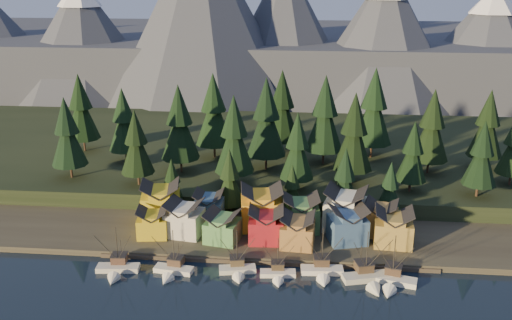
# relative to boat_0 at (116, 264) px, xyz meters

# --- Properties ---
(ground) EXTENTS (500.00, 500.00, 0.00)m
(ground) POSITION_rel_boat_0_xyz_m (33.81, -7.97, -2.31)
(ground) COLOR black
(ground) RESTS_ON ground
(shore_strip) EXTENTS (400.00, 50.00, 1.50)m
(shore_strip) POSITION_rel_boat_0_xyz_m (33.81, 32.03, -1.56)
(shore_strip) COLOR #322C24
(shore_strip) RESTS_ON ground
(hillside) EXTENTS (420.00, 100.00, 6.00)m
(hillside) POSITION_rel_boat_0_xyz_m (33.81, 82.03, 0.69)
(hillside) COLOR black
(hillside) RESTS_ON ground
(dock) EXTENTS (80.00, 4.00, 1.00)m
(dock) POSITION_rel_boat_0_xyz_m (33.81, 8.53, -1.81)
(dock) COLOR #4A3F35
(dock) RESTS_ON ground
(mountain_ridge) EXTENTS (560.00, 190.00, 90.00)m
(mountain_ridge) POSITION_rel_boat_0_xyz_m (29.61, 205.62, 23.74)
(mountain_ridge) COLOR #444857
(mountain_ridge) RESTS_ON ground
(boat_0) EXTENTS (10.18, 10.94, 11.97)m
(boat_0) POSITION_rel_boat_0_xyz_m (0.00, 0.00, 0.00)
(boat_0) COLOR beige
(boat_0) RESTS_ON ground
(boat_1) EXTENTS (9.47, 10.07, 11.45)m
(boat_1) POSITION_rel_boat_0_xyz_m (12.71, 0.66, -0.05)
(boat_1) COLOR silver
(boat_1) RESTS_ON ground
(boat_2) EXTENTS (9.02, 9.61, 11.21)m
(boat_2) POSITION_rel_boat_0_xyz_m (27.60, 2.21, -0.06)
(boat_2) COLOR silver
(boat_2) RESTS_ON ground
(boat_3) EXTENTS (8.46, 9.10, 10.12)m
(boat_3) POSITION_rel_boat_0_xyz_m (36.84, 1.40, -0.34)
(boat_3) COLOR white
(boat_3) RESTS_ON ground
(boat_4) EXTENTS (10.04, 10.83, 12.17)m
(boat_4) POSITION_rel_boat_0_xyz_m (46.82, 3.38, 0.07)
(boat_4) COLOR white
(boat_4) RESTS_ON ground
(boat_5) EXTENTS (11.58, 12.13, 12.92)m
(boat_5) POSITION_rel_boat_0_xyz_m (56.96, 1.08, 0.15)
(boat_5) COLOR beige
(boat_5) RESTS_ON ground
(boat_6) EXTENTS (11.46, 12.00, 12.38)m
(boat_6) POSITION_rel_boat_0_xyz_m (61.87, 0.53, 0.00)
(boat_6) COLOR silver
(boat_6) RESTS_ON ground
(house_front_0) EXTENTS (8.39, 8.04, 7.51)m
(house_front_0) POSITION_rel_boat_0_xyz_m (4.21, 16.44, 3.13)
(house_front_0) COLOR gold
(house_front_0) RESTS_ON shore_strip
(house_front_1) EXTENTS (9.95, 9.65, 9.11)m
(house_front_1) POSITION_rel_boat_0_xyz_m (12.03, 18.09, 3.97)
(house_front_1) COLOR beige
(house_front_1) RESTS_ON shore_strip
(house_front_2) EXTENTS (9.43, 9.48, 7.81)m
(house_front_2) POSITION_rel_boat_0_xyz_m (22.18, 15.42, 3.30)
(house_front_2) COLOR #4C8648
(house_front_2) RESTS_ON shore_strip
(house_front_3) EXTENTS (8.92, 8.54, 8.70)m
(house_front_3) POSITION_rel_boat_0_xyz_m (33.00, 16.47, 3.76)
(house_front_3) COLOR maroon
(house_front_3) RESTS_ON shore_strip
(house_front_4) EXTENTS (8.57, 9.15, 8.15)m
(house_front_4) POSITION_rel_boat_0_xyz_m (40.86, 14.75, 3.47)
(house_front_4) COLOR olive
(house_front_4) RESTS_ON shore_strip
(house_front_5) EXTENTS (10.58, 10.00, 9.29)m
(house_front_5) POSITION_rel_boat_0_xyz_m (53.08, 17.84, 4.07)
(house_front_5) COLOR #365580
(house_front_5) RESTS_ON shore_strip
(house_front_6) EXTENTS (9.68, 9.22, 9.10)m
(house_front_6) POSITION_rel_boat_0_xyz_m (64.16, 17.62, 3.97)
(house_front_6) COLOR #A28339
(house_front_6) RESTS_ON shore_strip
(house_back_0) EXTENTS (11.50, 11.18, 10.81)m
(house_back_0) POSITION_rel_boat_0_xyz_m (3.99, 25.76, 4.87)
(house_back_0) COLOR gold
(house_back_0) RESTS_ON shore_strip
(house_back_1) EXTENTS (7.66, 7.76, 8.56)m
(house_back_1) POSITION_rel_boat_0_xyz_m (16.92, 26.21, 3.68)
(house_back_1) COLOR #325178
(house_back_1) RESTS_ON shore_strip
(house_back_2) EXTENTS (11.79, 11.05, 11.21)m
(house_back_2) POSITION_rel_boat_0_xyz_m (31.21, 24.25, 5.08)
(house_back_2) COLOR gold
(house_back_2) RESTS_ON shore_strip
(house_back_3) EXTENTS (10.15, 9.23, 9.48)m
(house_back_3) POSITION_rel_boat_0_xyz_m (41.33, 23.61, 4.17)
(house_back_3) COLOR #477841
(house_back_3) RESTS_ON shore_strip
(house_back_4) EXTENTS (12.10, 11.79, 11.11)m
(house_back_4) POSITION_rel_boat_0_xyz_m (52.89, 25.42, 5.03)
(house_back_4) COLOR silver
(house_back_4) RESTS_ON shore_strip
(house_back_5) EXTENTS (9.52, 9.59, 8.92)m
(house_back_5) POSITION_rel_boat_0_xyz_m (61.70, 22.86, 3.87)
(house_back_5) COLOR #AD7E3D
(house_back_5) RESTS_ON shore_strip
(tree_hill_0) EXTENTS (10.66, 10.66, 24.84)m
(tree_hill_0) POSITION_rel_boat_0_xyz_m (-28.19, 44.03, 17.27)
(tree_hill_0) COLOR #332319
(tree_hill_0) RESTS_ON hillside
(tree_hill_1) EXTENTS (10.52, 10.52, 24.50)m
(tree_hill_1) POSITION_rel_boat_0_xyz_m (-16.19, 60.03, 17.08)
(tree_hill_1) COLOR #332319
(tree_hill_1) RESTS_ON hillside
(tree_hill_2) EXTENTS (9.68, 9.68, 22.56)m
(tree_hill_2) POSITION_rel_boat_0_xyz_m (-6.19, 40.03, 16.02)
(tree_hill_2) COLOR #332319
(tree_hill_2) RESTS_ON hillside
(tree_hill_3) EXTENTS (11.84, 11.84, 27.58)m
(tree_hill_3) POSITION_rel_boat_0_xyz_m (3.81, 52.03, 18.77)
(tree_hill_3) COLOR #332319
(tree_hill_3) RESTS_ON hillside
(tree_hill_4) EXTENTS (12.23, 12.23, 28.49)m
(tree_hill_4) POSITION_rel_boat_0_xyz_m (11.81, 67.03, 19.26)
(tree_hill_4) COLOR #332319
(tree_hill_4) RESTS_ON hillside
(tree_hill_5) EXTENTS (11.56, 11.56, 26.93)m
(tree_hill_5) POSITION_rel_boat_0_xyz_m (21.81, 42.03, 18.41)
(tree_hill_5) COLOR #332319
(tree_hill_5) RESTS_ON hillside
(tree_hill_6) EXTENTS (12.56, 12.56, 29.27)m
(tree_hill_6) POSITION_rel_boat_0_xyz_m (29.81, 57.03, 19.69)
(tree_hill_6) COLOR #332319
(tree_hill_6) RESTS_ON hillside
(tree_hill_7) EXTENTS (9.82, 9.82, 22.88)m
(tree_hill_7) POSITION_rel_boat_0_xyz_m (39.81, 40.03, 16.20)
(tree_hill_7) COLOR #332319
(tree_hill_7) RESTS_ON hillside
(tree_hill_8) EXTENTS (12.42, 12.42, 28.92)m
(tree_hill_8) POSITION_rel_boat_0_xyz_m (47.81, 64.03, 19.50)
(tree_hill_8) COLOR #332319
(tree_hill_8) RESTS_ON hillside
(tree_hill_9) EXTENTS (11.70, 11.70, 27.25)m
(tree_hill_9) POSITION_rel_boat_0_xyz_m (55.81, 47.03, 18.58)
(tree_hill_9) COLOR #332319
(tree_hill_9) RESTS_ON hillside
(tree_hill_10) EXTENTS (12.97, 12.97, 30.22)m
(tree_hill_10) POSITION_rel_boat_0_xyz_m (63.81, 72.03, 20.21)
(tree_hill_10) COLOR #332319
(tree_hill_10) RESTS_ON hillside
(tree_hill_11) EXTENTS (8.83, 8.83, 20.58)m
(tree_hill_11) POSITION_rel_boat_0_xyz_m (71.81, 42.03, 14.93)
(tree_hill_11) COLOR #332319
(tree_hill_11) RESTS_ON hillside
(tree_hill_12) EXTENTS (11.34, 11.34, 26.43)m
(tree_hill_12) POSITION_rel_boat_0_xyz_m (79.81, 58.03, 18.14)
(tree_hill_12) COLOR #332319
(tree_hill_12) RESTS_ON hillside
(tree_hill_13) EXTENTS (9.32, 9.32, 21.72)m
(tree_hill_13) POSITION_rel_boat_0_xyz_m (89.81, 40.03, 15.56)
(tree_hill_13) COLOR #332319
(tree_hill_13) RESTS_ON hillside
(tree_hill_14) EXTENTS (10.88, 10.88, 25.34)m
(tree_hill_14) POSITION_rel_boat_0_xyz_m (97.81, 64.03, 17.54)
(tree_hill_14) COLOR #332319
(tree_hill_14) RESTS_ON hillside
(tree_hill_15) EXTENTS (12.29, 12.29, 28.63)m
(tree_hill_15) POSITION_rel_boat_0_xyz_m (33.81, 74.03, 19.34)
(tree_hill_15) COLOR #332319
(tree_hill_15) RESTS_ON hillside
(tree_hill_16) EXTENTS (11.54, 11.54, 26.89)m
(tree_hill_16) POSITION_rel_boat_0_xyz_m (-34.19, 70.03, 18.39)
(tree_hill_16) COLOR #332319
(tree_hill_16) RESTS_ON hillside
(tree_shore_0) EXTENTS (6.69, 6.69, 15.59)m
(tree_shore_0) POSITION_rel_boat_0_xyz_m (5.81, 32.03, 7.70)
(tree_shore_0) COLOR #332319
(tree_shore_0) RESTS_ON shore_strip
(tree_shore_1) EXTENTS (8.09, 8.09, 18.84)m
(tree_shore_1) POSITION_rel_boat_0_xyz_m (21.81, 32.03, 9.48)
(tree_shore_1) COLOR #332319
(tree_shore_1) RESTS_ON shore_strip
(tree_shore_2) EXTENTS (6.41, 6.41, 14.92)m
(tree_shore_2) POSITION_rel_boat_0_xyz_m (38.81, 32.03, 7.34)
(tree_shore_2) COLOR #332319
(tree_shore_2) RESTS_ON shore_strip
(tree_shore_3) EXTENTS (8.60, 8.60, 20.02)m
(tree_shore_3) POSITION_rel_boat_0_xyz_m (52.81, 32.03, 10.13)
(tree_shore_3) COLOR #332319
(tree_shore_3) RESTS_ON shore_strip
(tree_shore_4) EXTENTS (7.13, 7.13, 16.62)m
(tree_shore_4) POSITION_rel_boat_0_xyz_m (64.81, 32.03, 8.26)
(tree_shore_4) COLOR #332319
(tree_shore_4) RESTS_ON shore_strip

